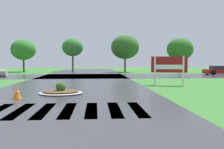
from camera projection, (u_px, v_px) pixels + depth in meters
asphalt_roadway at (69, 94)px, 13.56m from camera, size 10.13×80.00×0.01m
asphalt_cross_road at (83, 76)px, 28.89m from camera, size 90.00×9.12×0.01m
crosswalk_stripes at (56, 110)px, 9.06m from camera, size 6.75×3.01×0.01m
estate_billboard at (169, 66)px, 18.09m from camera, size 2.64×0.77×2.26m
median_island at (61, 91)px, 13.55m from camera, size 2.50×2.20×0.68m
car_blue_compact at (221, 70)px, 31.67m from camera, size 4.52×2.07×1.20m
traffic_cone at (17, 93)px, 11.78m from camera, size 0.40×0.40×0.63m
background_treeline at (98, 49)px, 39.69m from camera, size 38.80×6.47×6.05m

